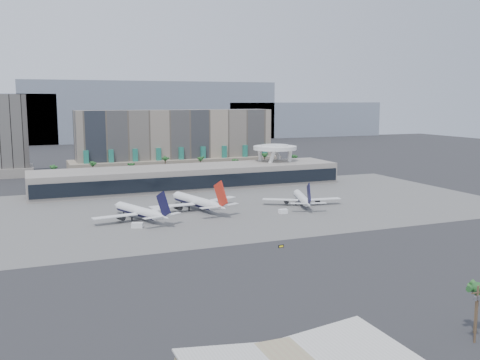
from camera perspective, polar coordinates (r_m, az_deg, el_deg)
name	(u,v)px	position (r m, az deg, el deg)	size (l,w,h in m)	color
ground	(276,233)	(198.17, 3.89, -5.66)	(900.00, 900.00, 0.00)	#232326
apron_pad	(224,206)	(247.57, -1.67, -2.76)	(260.00, 130.00, 0.06)	#5B5B59
mountain_ridge	(125,116)	(652.67, -12.17, 6.73)	(680.00, 60.00, 70.00)	gray
hotel	(177,148)	(361.06, -6.79, 3.45)	(140.00, 30.00, 42.00)	tan
office_tower	(6,140)	(373.76, -23.65, 3.91)	(30.00, 30.00, 52.00)	black
terminal	(190,176)	(297.80, -5.34, 0.40)	(170.00, 32.50, 14.50)	gray
saucer_structure	(275,150)	(321.90, 3.74, 3.17)	(26.00, 26.00, 21.89)	white
palm_row	(185,162)	(332.71, -5.94, 1.94)	(157.80, 2.80, 13.10)	brown
utility_pole	(477,309)	(119.73, 23.96, -12.48)	(3.20, 0.85, 12.00)	#4C3826
airliner_left	(139,211)	(222.10, -10.69, -3.29)	(37.74, 38.95, 14.14)	white
airliner_centre	(197,201)	(238.07, -4.64, -2.28)	(42.87, 44.49, 15.66)	white
airliner_right	(302,198)	(249.47, 6.65, -1.96)	(35.57, 36.79, 13.17)	white
service_vehicle_a	(137,225)	(208.81, -10.92, -4.77)	(4.24, 2.07, 2.07)	white
service_vehicle_b	(283,211)	(231.44, 4.61, -3.35)	(3.76, 2.15, 1.93)	white
taxiway_sign	(281,246)	(179.24, 4.40, -7.06)	(2.00, 0.49, 0.90)	black
near_palm_a	(477,295)	(124.13, 23.99, -11.18)	(6.00, 6.00, 11.10)	brown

